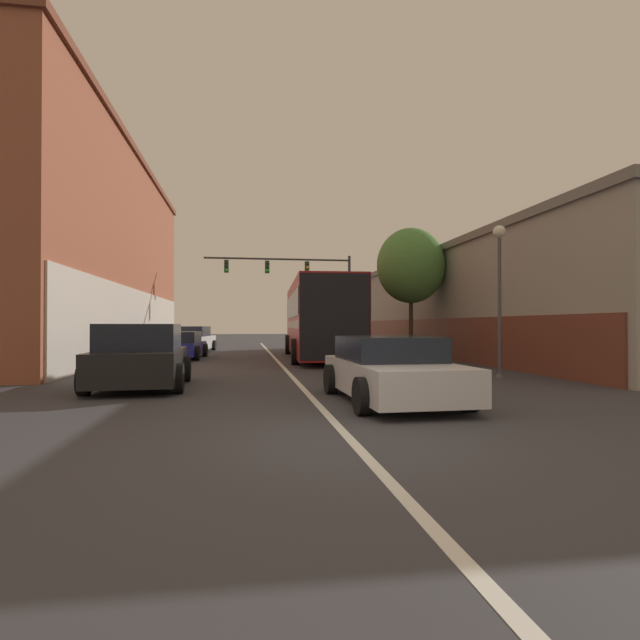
# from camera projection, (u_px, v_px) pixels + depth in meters

# --- Properties ---
(ground_plane) EXTENTS (160.00, 160.00, 0.00)m
(ground_plane) POSITION_uv_depth(u_px,v_px,m) (349.00, 438.00, 6.64)
(ground_plane) COLOR #38383D
(lane_center_line) EXTENTS (0.14, 41.61, 0.01)m
(lane_center_line) POSITION_uv_depth(u_px,v_px,m) (277.00, 360.00, 21.28)
(lane_center_line) COLOR silver
(lane_center_line) RESTS_ON ground_plane
(building_left_brick) EXTENTS (6.81, 24.33, 9.89)m
(building_left_brick) POSITION_uv_depth(u_px,v_px,m) (70.00, 252.00, 24.09)
(building_left_brick) COLOR #995138
(building_left_brick) RESTS_ON ground_plane
(building_right_storefront) EXTENTS (6.58, 26.33, 5.18)m
(building_right_storefront) POSITION_uv_depth(u_px,v_px,m) (488.00, 301.00, 24.79)
(building_right_storefront) COLOR #9E998E
(building_right_storefront) RESTS_ON ground_plane
(bus) EXTENTS (3.25, 11.28, 3.37)m
(bus) POSITION_uv_depth(u_px,v_px,m) (319.00, 317.00, 22.64)
(bus) COLOR maroon
(bus) RESTS_ON ground_plane
(hatchback_foreground) EXTENTS (2.24, 4.34, 1.28)m
(hatchback_foreground) POSITION_uv_depth(u_px,v_px,m) (391.00, 370.00, 9.89)
(hatchback_foreground) COLOR silver
(hatchback_foreground) RESTS_ON ground_plane
(parked_car_left_near) EXTENTS (2.28, 4.39, 1.22)m
(parked_car_left_near) POSITION_uv_depth(u_px,v_px,m) (179.00, 346.00, 22.45)
(parked_car_left_near) COLOR navy
(parked_car_left_near) RESTS_ON ground_plane
(parked_car_left_mid) EXTENTS (2.29, 3.92, 1.54)m
(parked_car_left_mid) POSITION_uv_depth(u_px,v_px,m) (141.00, 358.00, 11.96)
(parked_car_left_mid) COLOR black
(parked_car_left_mid) RESTS_ON ground_plane
(parked_car_left_far) EXTENTS (2.41, 4.64, 1.45)m
(parked_car_left_far) POSITION_uv_depth(u_px,v_px,m) (193.00, 340.00, 28.51)
(parked_car_left_far) COLOR silver
(parked_car_left_far) RESTS_ON ground_plane
(traffic_signal_gantry) EXTENTS (9.47, 0.36, 6.08)m
(traffic_signal_gantry) POSITION_uv_depth(u_px,v_px,m) (300.00, 278.00, 32.33)
(traffic_signal_gantry) COLOR #333338
(traffic_signal_gantry) RESTS_ON ground_plane
(street_lamp) EXTENTS (0.37, 0.37, 4.39)m
(street_lamp) POSITION_uv_depth(u_px,v_px,m) (499.00, 280.00, 14.37)
(street_lamp) COLOR #47474C
(street_lamp) RESTS_ON ground_plane
(street_tree_near) EXTENTS (3.08, 2.78, 5.90)m
(street_tree_near) POSITION_uv_depth(u_px,v_px,m) (411.00, 266.00, 22.48)
(street_tree_near) COLOR #3D2D1E
(street_tree_near) RESTS_ON ground_plane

